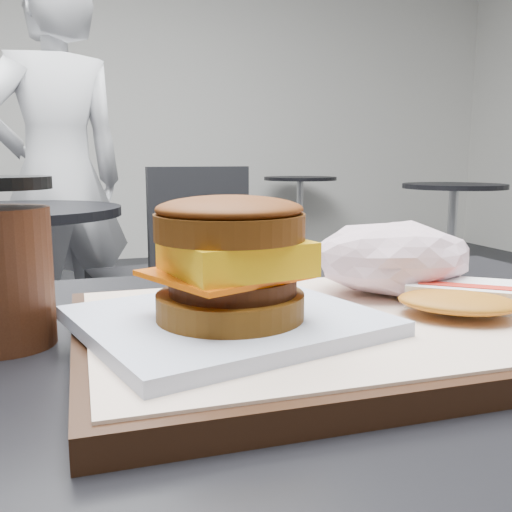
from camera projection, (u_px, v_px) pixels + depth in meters
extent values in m
cube|color=silver|center=(89.00, 91.00, 5.00)|extent=(8.00, 0.10, 3.00)
cube|color=black|center=(289.00, 374.00, 0.42)|extent=(0.80, 0.60, 0.04)
cube|color=black|center=(335.00, 329.00, 0.43)|extent=(0.38, 0.28, 0.02)
cube|color=silver|center=(335.00, 316.00, 0.43)|extent=(0.36, 0.26, 0.00)
cube|color=white|center=(227.00, 320.00, 0.40)|extent=(0.23, 0.21, 0.01)
cylinder|color=#61390D|center=(230.00, 305.00, 0.39)|extent=(0.12, 0.12, 0.02)
cylinder|color=#371708|center=(233.00, 285.00, 0.38)|extent=(0.11, 0.11, 0.01)
cube|color=#F46008|center=(223.00, 274.00, 0.38)|extent=(0.12, 0.12, 0.00)
cube|color=yellow|center=(235.00, 256.00, 0.38)|extent=(0.10, 0.10, 0.02)
cylinder|color=#61340D|center=(230.00, 226.00, 0.38)|extent=(0.12, 0.12, 0.02)
ellipsoid|color=brown|center=(229.00, 209.00, 0.37)|extent=(0.12, 0.12, 0.02)
cube|color=white|center=(465.00, 294.00, 0.46)|extent=(0.10, 0.10, 0.02)
cube|color=red|center=(479.00, 286.00, 0.44)|extent=(0.08, 0.07, 0.00)
ellipsoid|color=orange|center=(457.00, 302.00, 0.42)|extent=(0.11, 0.10, 0.01)
cylinder|color=#3A1A0E|center=(2.00, 278.00, 0.41)|extent=(0.07, 0.07, 0.10)
cylinder|color=black|center=(27.00, 419.00, 1.99)|extent=(0.44, 0.44, 0.02)
cylinder|color=#A5A5AA|center=(20.00, 320.00, 1.93)|extent=(0.07, 0.07, 0.70)
cylinder|color=black|center=(12.00, 212.00, 1.87)|extent=(0.70, 0.70, 0.03)
cylinder|color=#B1B1B6|center=(153.00, 341.00, 2.19)|extent=(0.06, 0.06, 0.44)
cube|color=black|center=(151.00, 279.00, 2.15)|extent=(0.48, 0.48, 0.04)
cube|color=black|center=(200.00, 220.00, 2.16)|extent=(0.40, 0.09, 0.40)
imported|color=silver|center=(58.00, 180.00, 2.34)|extent=(0.70, 0.59, 1.65)
cylinder|color=black|center=(448.00, 295.00, 3.82)|extent=(0.40, 0.40, 0.02)
cylinder|color=#A5A5AA|center=(451.00, 242.00, 3.76)|extent=(0.06, 0.06, 0.70)
cylinder|color=black|center=(454.00, 186.00, 3.70)|extent=(0.66, 0.66, 0.03)
cylinder|color=black|center=(299.00, 257.00, 5.31)|extent=(0.40, 0.40, 0.02)
cylinder|color=#A5A5AA|center=(300.00, 218.00, 5.25)|extent=(0.06, 0.06, 0.70)
cylinder|color=black|center=(300.00, 179.00, 5.18)|extent=(0.66, 0.66, 0.03)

